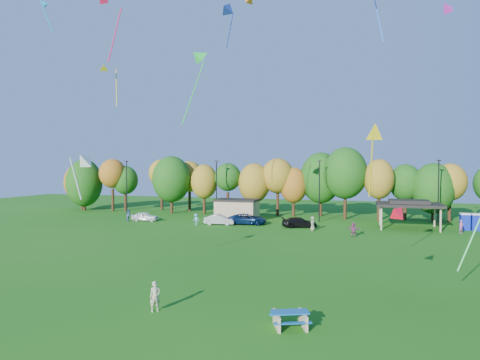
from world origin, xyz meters
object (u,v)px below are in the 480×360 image
(kite_flyer, at_px, (155,296))
(car_b, at_px, (219,220))
(porta_potties, at_px, (475,222))
(car_c, at_px, (247,219))
(car_a, at_px, (145,216))
(picnic_table, at_px, (290,318))
(car_d, at_px, (299,222))

(kite_flyer, bearing_deg, car_b, 60.02)
(porta_potties, relative_size, car_b, 0.88)
(kite_flyer, bearing_deg, car_c, 53.89)
(kite_flyer, distance_m, car_b, 35.59)
(porta_potties, relative_size, kite_flyer, 2.17)
(car_a, xyz_separation_m, car_c, (15.71, 0.71, 0.08))
(car_b, bearing_deg, kite_flyer, -174.69)
(car_a, bearing_deg, kite_flyer, -158.44)
(picnic_table, distance_m, car_c, 38.27)
(porta_potties, xyz_separation_m, kite_flyer, (-24.99, -39.36, -0.23))
(picnic_table, height_order, car_c, car_c)
(car_a, xyz_separation_m, car_b, (12.06, -0.70, 0.03))
(kite_flyer, xyz_separation_m, car_a, (-20.30, 35.32, -0.19))
(kite_flyer, height_order, car_c, kite_flyer)
(picnic_table, distance_m, kite_flyer, 7.81)
(kite_flyer, relative_size, car_c, 0.32)
(picnic_table, bearing_deg, car_a, 106.05)
(car_d, bearing_deg, kite_flyer, 155.67)
(picnic_table, relative_size, car_a, 0.60)
(porta_potties, height_order, car_b, porta_potties)
(kite_flyer, height_order, car_a, kite_flyer)
(car_b, relative_size, car_d, 0.91)
(car_a, height_order, car_c, car_c)
(picnic_table, distance_m, car_a, 45.27)
(porta_potties, bearing_deg, car_c, -173.57)
(kite_flyer, bearing_deg, picnic_table, -44.69)
(picnic_table, xyz_separation_m, car_a, (-28.09, 35.50, 0.19))
(car_a, height_order, car_d, car_d)
(porta_potties, bearing_deg, picnic_table, -113.51)
(porta_potties, xyz_separation_m, car_d, (-22.11, -4.11, -0.42))
(kite_flyer, xyz_separation_m, car_b, (-8.24, 34.62, -0.16))
(kite_flyer, xyz_separation_m, car_d, (2.88, 35.25, -0.19))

